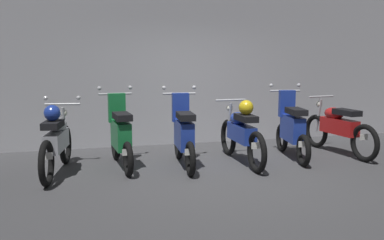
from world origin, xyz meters
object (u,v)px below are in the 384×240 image
at_px(motorbike_slot_4, 292,128).
at_px(motorbike_slot_0, 56,140).
at_px(motorbike_slot_1, 120,135).
at_px(motorbike_slot_2, 184,134).
at_px(motorbike_slot_5, 338,128).
at_px(motorbike_slot_3, 241,132).

bearing_deg(motorbike_slot_4, motorbike_slot_0, -179.18).
xyz_separation_m(motorbike_slot_1, motorbike_slot_4, (2.97, -0.13, 0.00)).
xyz_separation_m(motorbike_slot_1, motorbike_slot_2, (0.99, -0.22, 0.00)).
distance_m(motorbike_slot_0, motorbike_slot_1, 1.00).
xyz_separation_m(motorbike_slot_0, motorbike_slot_5, (4.93, 0.13, -0.04)).
height_order(motorbike_slot_3, motorbike_slot_4, motorbike_slot_4).
xyz_separation_m(motorbike_slot_0, motorbike_slot_3, (2.96, -0.08, -0.00)).
distance_m(motorbike_slot_0, motorbike_slot_3, 2.96).
bearing_deg(motorbike_slot_1, motorbike_slot_3, -7.63).
relative_size(motorbike_slot_0, motorbike_slot_4, 1.16).
height_order(motorbike_slot_0, motorbike_slot_5, motorbike_slot_0).
bearing_deg(motorbike_slot_3, motorbike_slot_4, 7.60).
bearing_deg(motorbike_slot_2, motorbike_slot_0, 178.97).
distance_m(motorbike_slot_3, motorbike_slot_5, 1.98).
bearing_deg(motorbike_slot_1, motorbike_slot_5, -0.80).
bearing_deg(motorbike_slot_5, motorbike_slot_2, -176.73).
distance_m(motorbike_slot_2, motorbike_slot_5, 2.96).
distance_m(motorbike_slot_2, motorbike_slot_3, 0.99).
height_order(motorbike_slot_2, motorbike_slot_5, motorbike_slot_2).
relative_size(motorbike_slot_1, motorbike_slot_4, 1.00).
distance_m(motorbike_slot_2, motorbike_slot_4, 1.98).
relative_size(motorbike_slot_1, motorbike_slot_2, 1.00).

